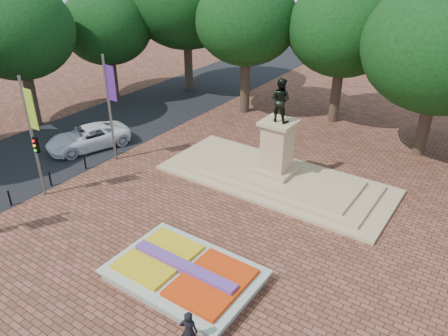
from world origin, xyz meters
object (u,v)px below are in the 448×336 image
at_px(monument, 276,168).
at_px(van, 88,137).
at_px(flower_bed, 185,274).
at_px(pedestrian, 189,331).

height_order(monument, van, monument).
bearing_deg(flower_bed, van, 154.61).
height_order(van, pedestrian, pedestrian).
bearing_deg(van, pedestrian, -9.46).
xyz_separation_m(monument, pedestrian, (3.42, -12.68, 0.02)).
bearing_deg(monument, pedestrian, -74.92).
distance_m(flower_bed, monument, 10.07).
distance_m(monument, van, 13.49).
xyz_separation_m(flower_bed, van, (-14.11, 6.70, 0.41)).
bearing_deg(monument, flower_bed, -84.13).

